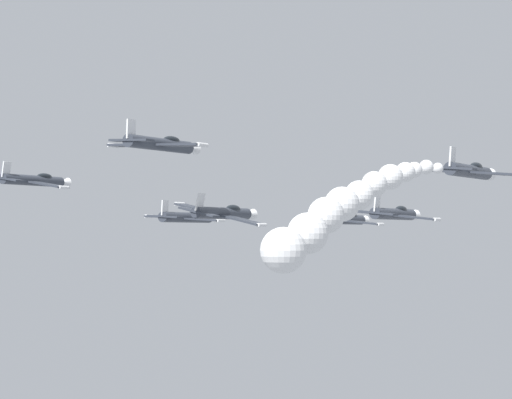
{
  "coord_description": "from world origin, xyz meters",
  "views": [
    {
      "loc": [
        54.11,
        -93.61,
        131.88
      ],
      "look_at": [
        0.0,
        0.0,
        135.19
      ],
      "focal_mm": 78.03,
      "sensor_mm": 36.0,
      "label": 1
    }
  ],
  "objects_px": {
    "airplane_right_outer": "(34,180)",
    "airplane_high_slot": "(161,144)",
    "airplane_left_inner": "(187,217)",
    "airplane_right_inner": "(394,214)",
    "airplane_left_outer": "(223,213)",
    "airplane_trailing": "(469,171)",
    "airplane_lead": "(345,219)"
  },
  "relations": [
    {
      "from": "airplane_right_inner",
      "to": "airplane_trailing",
      "type": "relative_size",
      "value": 1.0
    },
    {
      "from": "airplane_left_inner",
      "to": "airplane_left_outer",
      "type": "bearing_deg",
      "value": -44.54
    },
    {
      "from": "airplane_trailing",
      "to": "airplane_left_outer",
      "type": "bearing_deg",
      "value": -177.92
    },
    {
      "from": "airplane_right_inner",
      "to": "airplane_left_outer",
      "type": "xyz_separation_m",
      "value": [
        -12.35,
        -11.47,
        0.01
      ]
    },
    {
      "from": "airplane_lead",
      "to": "airplane_right_outer",
      "type": "bearing_deg",
      "value": -134.13
    },
    {
      "from": "airplane_left_outer",
      "to": "airplane_right_outer",
      "type": "bearing_deg",
      "value": 178.3
    },
    {
      "from": "airplane_left_inner",
      "to": "airplane_high_slot",
      "type": "xyz_separation_m",
      "value": [
        11.8,
        -21.89,
        5.87
      ]
    },
    {
      "from": "airplane_trailing",
      "to": "airplane_left_inner",
      "type": "bearing_deg",
      "value": 163.29
    },
    {
      "from": "airplane_right_outer",
      "to": "airplane_high_slot",
      "type": "height_order",
      "value": "airplane_high_slot"
    },
    {
      "from": "airplane_trailing",
      "to": "airplane_high_slot",
      "type": "xyz_separation_m",
      "value": [
        -23.44,
        -11.31,
        2.4
      ]
    },
    {
      "from": "airplane_left_inner",
      "to": "airplane_left_outer",
      "type": "height_order",
      "value": "airplane_left_outer"
    },
    {
      "from": "airplane_lead",
      "to": "airplane_right_inner",
      "type": "bearing_deg",
      "value": -49.78
    },
    {
      "from": "airplane_left_inner",
      "to": "airplane_right_inner",
      "type": "bearing_deg",
      "value": 0.08
    },
    {
      "from": "airplane_right_outer",
      "to": "airplane_trailing",
      "type": "height_order",
      "value": "airplane_right_outer"
    },
    {
      "from": "airplane_high_slot",
      "to": "airplane_left_outer",
      "type": "bearing_deg",
      "value": 90.99
    },
    {
      "from": "airplane_right_inner",
      "to": "airplane_trailing",
      "type": "bearing_deg",
      "value": -43.28
    },
    {
      "from": "airplane_left_outer",
      "to": "airplane_right_outer",
      "type": "distance_m",
      "value": 24.06
    },
    {
      "from": "airplane_right_inner",
      "to": "airplane_high_slot",
      "type": "distance_m",
      "value": 25.71
    },
    {
      "from": "airplane_right_inner",
      "to": "airplane_right_outer",
      "type": "bearing_deg",
      "value": -163.4
    },
    {
      "from": "airplane_left_outer",
      "to": "airplane_trailing",
      "type": "xyz_separation_m",
      "value": [
        23.62,
        0.86,
        3.31
      ]
    },
    {
      "from": "airplane_lead",
      "to": "airplane_trailing",
      "type": "xyz_separation_m",
      "value": [
        23.23,
        -24.76,
        3.62
      ]
    },
    {
      "from": "airplane_left_outer",
      "to": "airplane_trailing",
      "type": "bearing_deg",
      "value": 2.08
    },
    {
      "from": "airplane_lead",
      "to": "airplane_trailing",
      "type": "relative_size",
      "value": 1.0
    },
    {
      "from": "airplane_lead",
      "to": "airplane_left_inner",
      "type": "height_order",
      "value": "airplane_left_inner"
    },
    {
      "from": "airplane_right_outer",
      "to": "airplane_right_inner",
      "type": "bearing_deg",
      "value": 16.6
    },
    {
      "from": "airplane_left_outer",
      "to": "airplane_right_outer",
      "type": "height_order",
      "value": "airplane_right_outer"
    },
    {
      "from": "airplane_left_inner",
      "to": "airplane_trailing",
      "type": "xyz_separation_m",
      "value": [
        35.24,
        -10.58,
        3.47
      ]
    },
    {
      "from": "airplane_left_inner",
      "to": "airplane_left_outer",
      "type": "xyz_separation_m",
      "value": [
        11.62,
        -11.44,
        0.16
      ]
    },
    {
      "from": "airplane_left_inner",
      "to": "airplane_left_outer",
      "type": "relative_size",
      "value": 1.0
    },
    {
      "from": "airplane_lead",
      "to": "airplane_high_slot",
      "type": "distance_m",
      "value": 36.56
    },
    {
      "from": "airplane_lead",
      "to": "airplane_high_slot",
      "type": "height_order",
      "value": "airplane_high_slot"
    },
    {
      "from": "airplane_right_inner",
      "to": "airplane_lead",
      "type": "bearing_deg",
      "value": 130.22
    }
  ]
}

